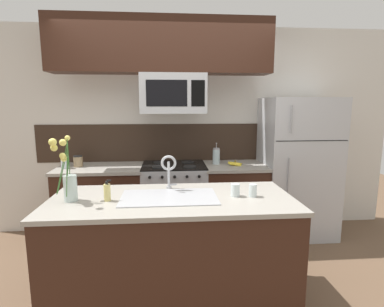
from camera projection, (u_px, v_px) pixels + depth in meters
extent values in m
plane|color=brown|center=(177.00, 277.00, 2.87)|extent=(10.00, 10.00, 0.00)
cube|color=silver|center=(196.00, 130.00, 3.94)|extent=(5.20, 0.10, 2.60)
cube|color=#332319|center=(173.00, 143.00, 3.89)|extent=(3.44, 0.01, 0.48)
cube|color=#381E14|center=(102.00, 205.00, 3.62)|extent=(0.98, 0.62, 0.88)
cube|color=#9E998E|center=(100.00, 168.00, 3.54)|extent=(1.01, 0.65, 0.03)
cube|color=#381E14|center=(234.00, 202.00, 3.75)|extent=(0.73, 0.62, 0.88)
cube|color=#9E998E|center=(235.00, 166.00, 3.67)|extent=(0.76, 0.65, 0.03)
cube|color=#B7BABF|center=(174.00, 202.00, 3.68)|extent=(0.76, 0.62, 0.91)
cube|color=black|center=(174.00, 165.00, 3.61)|extent=(0.76, 0.62, 0.01)
cylinder|color=black|center=(158.00, 167.00, 3.46)|extent=(0.15, 0.15, 0.01)
cylinder|color=black|center=(190.00, 166.00, 3.49)|extent=(0.15, 0.15, 0.01)
cylinder|color=black|center=(159.00, 162.00, 3.73)|extent=(0.15, 0.15, 0.01)
cylinder|color=black|center=(188.00, 162.00, 3.75)|extent=(0.15, 0.15, 0.01)
cylinder|color=black|center=(150.00, 177.00, 3.28)|extent=(0.03, 0.02, 0.03)
cylinder|color=black|center=(162.00, 177.00, 3.29)|extent=(0.03, 0.02, 0.03)
cylinder|color=black|center=(175.00, 177.00, 3.30)|extent=(0.03, 0.02, 0.03)
cylinder|color=black|center=(187.00, 177.00, 3.31)|extent=(0.03, 0.02, 0.03)
cylinder|color=black|center=(199.00, 176.00, 3.32)|extent=(0.03, 0.02, 0.03)
cube|color=#B7BABF|center=(173.00, 94.00, 3.45)|extent=(0.74, 0.40, 0.44)
cube|color=black|center=(167.00, 93.00, 3.25)|extent=(0.45, 0.00, 0.28)
cube|color=black|center=(198.00, 93.00, 3.27)|extent=(0.15, 0.00, 0.28)
cube|color=#381E14|center=(162.00, 46.00, 3.33)|extent=(2.47, 0.34, 0.60)
cube|color=#B7BABF|center=(297.00, 167.00, 3.76)|extent=(0.87, 0.72, 1.72)
cube|color=black|center=(312.00, 141.00, 3.34)|extent=(0.83, 0.00, 0.01)
cylinder|color=#99999E|center=(291.00, 119.00, 3.27)|extent=(0.01, 0.01, 0.31)
cylinder|color=#99999E|center=(288.00, 186.00, 3.39)|extent=(0.01, 0.01, 0.65)
cylinder|color=silver|center=(65.00, 162.00, 3.46)|extent=(0.09, 0.09, 0.14)
cylinder|color=#4C331E|center=(65.00, 156.00, 3.45)|extent=(0.09, 0.09, 0.02)
cylinder|color=#997F5B|center=(78.00, 162.00, 3.55)|extent=(0.11, 0.11, 0.12)
cylinder|color=black|center=(78.00, 156.00, 3.54)|extent=(0.10, 0.10, 0.01)
ellipsoid|color=yellow|center=(235.00, 164.00, 3.60)|extent=(0.17, 0.10, 0.07)
ellipsoid|color=yellow|center=(235.00, 164.00, 3.61)|extent=(0.18, 0.06, 0.05)
ellipsoid|color=yellow|center=(236.00, 164.00, 3.60)|extent=(0.18, 0.06, 0.04)
ellipsoid|color=yellow|center=(236.00, 164.00, 3.61)|extent=(0.17, 0.10, 0.06)
cylinder|color=brown|center=(235.00, 161.00, 3.60)|extent=(0.02, 0.02, 0.03)
cylinder|color=silver|center=(216.00, 157.00, 3.70)|extent=(0.09, 0.09, 0.18)
cylinder|color=#A3A3AA|center=(216.00, 149.00, 3.68)|extent=(0.08, 0.08, 0.02)
cylinder|color=#A3A3AA|center=(216.00, 146.00, 3.67)|extent=(0.01, 0.01, 0.05)
sphere|color=#A3A3AA|center=(216.00, 143.00, 3.67)|extent=(0.02, 0.02, 0.02)
cube|color=#381E14|center=(173.00, 253.00, 2.45)|extent=(1.90, 0.81, 0.88)
cube|color=#9E998E|center=(172.00, 200.00, 2.38)|extent=(1.93, 0.84, 0.03)
cube|color=#ADAFB5|center=(169.00, 197.00, 2.37)|extent=(0.76, 0.44, 0.01)
cube|color=#ADAFB5|center=(147.00, 207.00, 2.37)|extent=(0.30, 0.33, 0.15)
cube|color=#ADAFB5|center=(191.00, 206.00, 2.40)|extent=(0.30, 0.33, 0.15)
cylinder|color=#B7BABF|center=(169.00, 187.00, 2.63)|extent=(0.04, 0.04, 0.02)
cylinder|color=#B7BABF|center=(169.00, 174.00, 2.61)|extent=(0.02, 0.02, 0.22)
torus|color=#B7BABF|center=(169.00, 163.00, 2.54)|extent=(0.13, 0.02, 0.13)
cylinder|color=#B7BABF|center=(169.00, 168.00, 2.49)|extent=(0.02, 0.02, 0.06)
cube|color=#B7BABF|center=(173.00, 185.00, 2.63)|extent=(0.07, 0.01, 0.01)
cylinder|color=#DBCC75|center=(107.00, 193.00, 2.29)|extent=(0.05, 0.05, 0.13)
cylinder|color=black|center=(107.00, 183.00, 2.27)|extent=(0.02, 0.02, 0.02)
cube|color=black|center=(109.00, 180.00, 2.27)|extent=(0.03, 0.01, 0.01)
cylinder|color=silver|center=(235.00, 190.00, 2.40)|extent=(0.07, 0.07, 0.10)
cylinder|color=silver|center=(253.00, 190.00, 2.39)|extent=(0.06, 0.06, 0.10)
cylinder|color=silver|center=(70.00, 188.00, 2.28)|extent=(0.10, 0.10, 0.20)
cylinder|color=silver|center=(71.00, 196.00, 2.29)|extent=(0.09, 0.09, 0.06)
cylinder|color=#386B2D|center=(62.00, 168.00, 2.23)|extent=(0.09, 0.05, 0.39)
sphere|color=#EFE066|center=(53.00, 142.00, 2.17)|extent=(0.06, 0.06, 0.06)
cylinder|color=#386B2D|center=(69.00, 166.00, 2.28)|extent=(0.02, 0.06, 0.42)
sphere|color=#EFE066|center=(67.00, 138.00, 2.27)|extent=(0.04, 0.04, 0.04)
cylinder|color=#386B2D|center=(67.00, 176.00, 2.26)|extent=(0.04, 0.02, 0.27)
sphere|color=#EFE066|center=(64.00, 159.00, 2.23)|extent=(0.05, 0.05, 0.05)
cylinder|color=#386B2D|center=(63.00, 171.00, 2.25)|extent=(0.10, 0.02, 0.34)
sphere|color=#EFE066|center=(54.00, 148.00, 2.20)|extent=(0.05, 0.05, 0.05)
cylinder|color=#386B2D|center=(67.00, 175.00, 2.24)|extent=(0.04, 0.04, 0.29)
sphere|color=#EFE066|center=(62.00, 156.00, 2.20)|extent=(0.05, 0.05, 0.05)
cylinder|color=#386B2D|center=(67.00, 169.00, 2.20)|extent=(0.01, 0.11, 0.39)
sphere|color=#EFE066|center=(63.00, 143.00, 2.11)|extent=(0.05, 0.05, 0.05)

